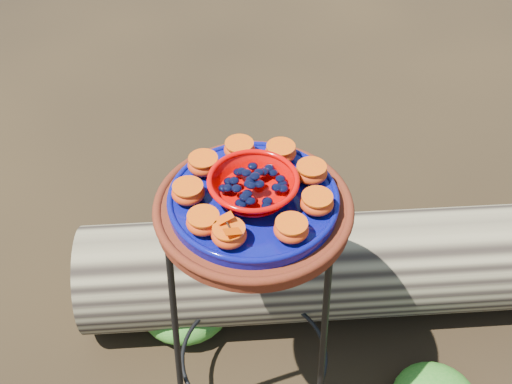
# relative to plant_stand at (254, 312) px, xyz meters

# --- Properties ---
(ground) EXTENTS (60.00, 60.00, 0.00)m
(ground) POSITION_rel_plant_stand_xyz_m (0.00, 0.00, -0.35)
(ground) COLOR black
(plant_stand) EXTENTS (0.44, 0.44, 0.70)m
(plant_stand) POSITION_rel_plant_stand_xyz_m (0.00, 0.00, 0.00)
(plant_stand) COLOR black
(plant_stand) RESTS_ON ground
(terracotta_saucer) EXTENTS (0.42, 0.42, 0.03)m
(terracotta_saucer) POSITION_rel_plant_stand_xyz_m (0.00, 0.00, 0.37)
(terracotta_saucer) COLOR #401C05
(terracotta_saucer) RESTS_ON plant_stand
(cobalt_plate) EXTENTS (0.36, 0.36, 0.02)m
(cobalt_plate) POSITION_rel_plant_stand_xyz_m (0.00, 0.00, 0.40)
(cobalt_plate) COLOR #000749
(cobalt_plate) RESTS_ON terracotta_saucer
(red_bowl) EXTENTS (0.18, 0.18, 0.05)m
(red_bowl) POSITION_rel_plant_stand_xyz_m (0.00, 0.00, 0.43)
(red_bowl) COLOR #C20401
(red_bowl) RESTS_ON cobalt_plate
(glass_gems) EXTENTS (0.14, 0.14, 0.02)m
(glass_gems) POSITION_rel_plant_stand_xyz_m (0.00, 0.00, 0.47)
(glass_gems) COLOR black
(glass_gems) RESTS_ON red_bowl
(orange_half_0) EXTENTS (0.07, 0.07, 0.04)m
(orange_half_0) POSITION_rel_plant_stand_xyz_m (-0.03, -0.13, 0.43)
(orange_half_0) COLOR #A50803
(orange_half_0) RESTS_ON cobalt_plate
(orange_half_1) EXTENTS (0.07, 0.07, 0.04)m
(orange_half_1) POSITION_rel_plant_stand_xyz_m (0.09, -0.10, 0.43)
(orange_half_1) COLOR #A50803
(orange_half_1) RESTS_ON cobalt_plate
(orange_half_2) EXTENTS (0.07, 0.07, 0.04)m
(orange_half_2) POSITION_rel_plant_stand_xyz_m (0.13, -0.02, 0.43)
(orange_half_2) COLOR #A50803
(orange_half_2) RESTS_ON cobalt_plate
(orange_half_3) EXTENTS (0.07, 0.07, 0.04)m
(orange_half_3) POSITION_rel_plant_stand_xyz_m (0.12, 0.07, 0.43)
(orange_half_3) COLOR #A50803
(orange_half_3) RESTS_ON cobalt_plate
(orange_half_4) EXTENTS (0.07, 0.07, 0.04)m
(orange_half_4) POSITION_rel_plant_stand_xyz_m (0.05, 0.13, 0.43)
(orange_half_4) COLOR #A50803
(orange_half_4) RESTS_ON cobalt_plate
(orange_half_5) EXTENTS (0.07, 0.07, 0.04)m
(orange_half_5) POSITION_rel_plant_stand_xyz_m (-0.05, 0.13, 0.43)
(orange_half_5) COLOR #A50803
(orange_half_5) RESTS_ON cobalt_plate
(orange_half_6) EXTENTS (0.07, 0.07, 0.04)m
(orange_half_6) POSITION_rel_plant_stand_xyz_m (-0.12, 0.07, 0.43)
(orange_half_6) COLOR #A50803
(orange_half_6) RESTS_ON cobalt_plate
(orange_half_7) EXTENTS (0.07, 0.07, 0.04)m
(orange_half_7) POSITION_rel_plant_stand_xyz_m (-0.13, -0.02, 0.43)
(orange_half_7) COLOR #A50803
(orange_half_7) RESTS_ON cobalt_plate
(orange_half_8) EXTENTS (0.07, 0.07, 0.04)m
(orange_half_8) POSITION_rel_plant_stand_xyz_m (-0.09, -0.10, 0.43)
(orange_half_8) COLOR #A50803
(orange_half_8) RESTS_ON cobalt_plate
(butterfly) EXTENTS (0.08, 0.07, 0.01)m
(butterfly) POSITION_rel_plant_stand_xyz_m (-0.03, -0.13, 0.45)
(butterfly) COLOR #C63800
(butterfly) RESTS_ON orange_half_0
(driftwood_log) EXTENTS (1.81, 0.78, 0.33)m
(driftwood_log) POSITION_rel_plant_stand_xyz_m (0.32, 0.35, -0.19)
(driftwood_log) COLOR black
(driftwood_log) RESTS_ON ground
(foliage_left) EXTENTS (0.28, 0.28, 0.14)m
(foliage_left) POSITION_rel_plant_stand_xyz_m (-0.24, 0.20, -0.28)
(foliage_left) COLOR #1D6517
(foliage_left) RESTS_ON ground
(foliage_back) EXTENTS (0.30, 0.30, 0.15)m
(foliage_back) POSITION_rel_plant_stand_xyz_m (-0.08, 0.52, -0.28)
(foliage_back) COLOR #1D6517
(foliage_back) RESTS_ON ground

